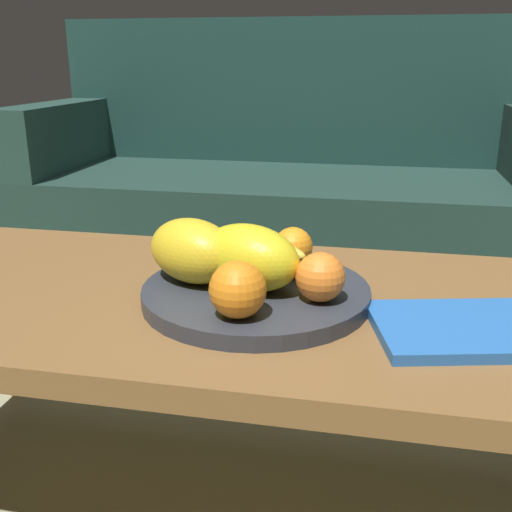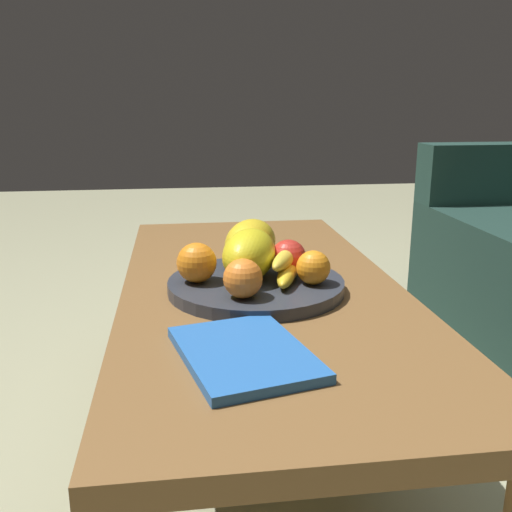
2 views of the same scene
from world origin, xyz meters
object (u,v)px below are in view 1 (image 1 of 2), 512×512
melon_smaller_beside (193,251)px  orange_front (320,277)px  orange_right (293,247)px  magazine (465,329)px  coffee_table (230,318)px  melon_large_front (249,257)px  orange_left (238,290)px  fruit_bowl (256,293)px  apple_front (252,249)px  couch (285,198)px  banana_bunch (272,259)px

melon_smaller_beside → orange_front: melon_smaller_beside is taller
orange_right → magazine: bearing=-32.3°
coffee_table → melon_large_front: (0.04, -0.03, 0.12)m
coffee_table → orange_left: orange_left is taller
coffee_table → melon_smaller_beside: (-0.06, -0.02, 0.12)m
fruit_bowl → orange_front: (0.10, -0.04, 0.05)m
melon_smaller_beside → orange_front: bearing=-11.1°
coffee_table → orange_front: 0.19m
coffee_table → orange_left: (0.05, -0.14, 0.11)m
melon_large_front → apple_front: bearing=99.0°
coffee_table → apple_front: 0.12m
fruit_bowl → orange_right: size_ratio=5.29×
apple_front → magazine: bearing=-21.5°
coffee_table → orange_front: (0.15, -0.06, 0.10)m
melon_large_front → apple_front: melon_large_front is taller
couch → fruit_bowl: size_ratio=4.72×
banana_bunch → orange_front: bearing=-48.0°
banana_bunch → orange_left: bearing=-94.8°
banana_bunch → melon_large_front: bearing=-106.9°
melon_smaller_beside → orange_front: size_ratio=2.18×
orange_left → banana_bunch: (0.02, 0.18, -0.01)m
melon_large_front → couch: bearing=96.0°
melon_large_front → orange_right: 0.13m
coffee_table → banana_bunch: 0.12m
couch → orange_left: size_ratio=21.10×
fruit_bowl → orange_left: orange_left is taller
orange_front → magazine: orange_front is taller
banana_bunch → apple_front: bearing=165.9°
coffee_table → fruit_bowl: (0.05, -0.02, 0.05)m
orange_right → apple_front: apple_front is taller
melon_large_front → melon_smaller_beside: same height
melon_large_front → melon_smaller_beside: 0.10m
coffee_table → orange_right: bearing=45.2°
banana_bunch → magazine: banana_bunch is taller
magazine → melon_smaller_beside: bearing=158.1°
melon_large_front → apple_front: 0.09m
orange_front → magazine: (0.21, -0.02, -0.05)m
fruit_bowl → melon_large_front: (-0.01, -0.01, 0.06)m
orange_right → banana_bunch: (-0.03, -0.05, -0.01)m
coffee_table → magazine: magazine is taller
orange_front → orange_left: (-0.11, -0.08, 0.00)m
orange_left → coffee_table: bearing=108.6°
melon_smaller_beside → orange_front: 0.21m
coffee_table → orange_right: 0.16m
melon_large_front → magazine: (0.32, -0.05, -0.07)m
orange_front → magazine: size_ratio=0.30×
melon_smaller_beside → apple_front: (0.08, 0.07, -0.01)m
banana_bunch → orange_right: bearing=58.5°
melon_large_front → magazine: melon_large_front is taller
fruit_bowl → banana_bunch: 0.07m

